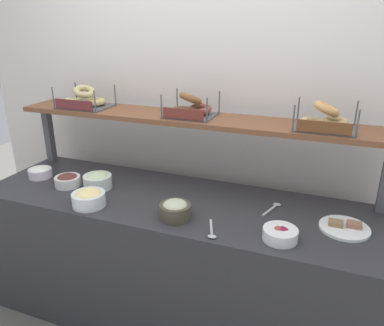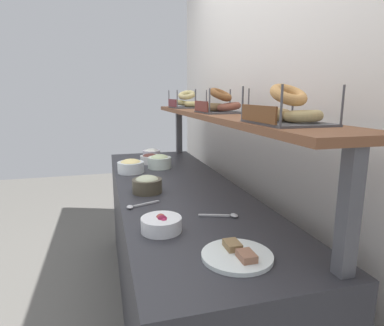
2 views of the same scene
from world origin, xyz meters
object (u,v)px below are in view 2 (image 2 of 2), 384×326
Objects in this scene: bagel_basket_cinnamon_raisin at (220,105)px; bowl_beet_salad at (161,224)px; serving_spoon_near_plate at (137,205)px; serving_spoon_by_edge at (225,215)px; bowl_egg_salad at (131,166)px; bagel_basket_sesame at (286,111)px; bagel_basket_plain at (186,102)px; bowl_scallion_spread at (159,161)px; serving_plate_white at (239,255)px; bowl_chocolate_spread at (150,158)px; bowl_tuna_salad at (147,184)px; bowl_cream_cheese at (151,153)px.

bowl_beet_salad is at bearing -36.78° from bagel_basket_cinnamon_raisin.
serving_spoon_by_edge is at bearing 56.96° from serving_spoon_near_plate.
bowl_egg_salad reaches higher than bowl_beet_salad.
bagel_basket_sesame is at bearing 37.37° from serving_spoon_by_edge.
bowl_beet_salad reaches higher than serving_spoon_near_plate.
serving_spoon_near_plate is 0.51× the size of bagel_basket_plain.
bowl_scallion_spread is at bearing 163.01° from serving_spoon_near_plate.
serving_spoon_near_plate is 0.58× the size of bagel_basket_cinnamon_raisin.
bowl_beet_salad is at bearing -9.37° from bowl_scallion_spread.
serving_plate_white is 1.44× the size of serving_spoon_near_plate.
bowl_chocolate_spread is 0.94× the size of serving_spoon_near_plate.
bowl_beet_salad is at bearing -1.67° from bowl_tuna_salad.
bowl_tuna_salad is 0.69× the size of serving_plate_white.
bowl_egg_salad is 0.56× the size of bagel_basket_plain.
bagel_basket_plain is 1.13× the size of bagel_basket_cinnamon_raisin.
bowl_chocolate_spread is at bearing 170.63° from bowl_tuna_salad.
bowl_chocolate_spread reaches higher than serving_spoon_near_plate.
bowl_scallion_spread is at bearing -0.82° from bowl_cream_cheese.
bowl_scallion_spread is at bearing -179.02° from serving_plate_white.
bowl_cream_cheese is 0.56m from bagel_basket_plain.
bowl_tuna_salad is at bearing -9.37° from bowl_chocolate_spread.
bagel_basket_cinnamon_raisin is at bearing 25.23° from bowl_chocolate_spread.
serving_plate_white is at bearing 24.58° from serving_spoon_near_plate.
bowl_cream_cheese is 0.81× the size of bowl_egg_salad.
bowl_tuna_salad is 0.85m from serving_plate_white.
bowl_tuna_salad is (0.79, -0.13, 0.01)m from bowl_chocolate_spread.
bowl_beet_salad is 0.35m from serving_plate_white.
bowl_tuna_salad is 0.63m from bagel_basket_cinnamon_raisin.
bowl_chocolate_spread is (-0.19, -0.04, -0.01)m from bowl_scallion_spread.
bowl_scallion_spread is at bearing 163.88° from bowl_tuna_salad.
bowl_chocolate_spread is 1.61m from serving_plate_white.
serving_spoon_by_edge is at bearing 31.80° from bowl_tuna_salad.
bagel_basket_cinnamon_raisin is (-0.63, 0.47, 0.45)m from bowl_beet_salad.
serving_plate_white is at bearing -57.03° from bagel_basket_sesame.
bagel_basket_sesame is (0.12, 0.46, 0.45)m from bowl_beet_salad.
bowl_chocolate_spread is at bearing -177.65° from serving_plate_white.
bowl_tuna_salad is 0.90× the size of bowl_egg_salad.
bowl_tuna_salad reaches higher than serving_spoon_by_edge.
bowl_cream_cheese is at bearing 168.59° from serving_spoon_near_plate.
bowl_cream_cheese reaches higher than serving_spoon_near_plate.
bagel_basket_cinnamon_raisin reaches higher than serving_spoon_near_plate.
bagel_basket_cinnamon_raisin reaches higher than bowl_beet_salad.
bagel_basket_cinnamon_raisin reaches higher than bowl_chocolate_spread.
serving_plate_white is 0.55m from bagel_basket_sesame.
bowl_cream_cheese is at bearing 157.56° from bowl_egg_salad.
bowl_tuna_salad is (1.05, -0.18, 0.01)m from bowl_cream_cheese.
serving_spoon_near_plate is at bearing -130.23° from bagel_basket_sesame.
serving_spoon_near_plate is at bearing -26.14° from bagel_basket_plain.
bowl_scallion_spread is 1.36m from bagel_basket_sesame.
bowl_tuna_salad is 0.50m from bowl_egg_salad.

